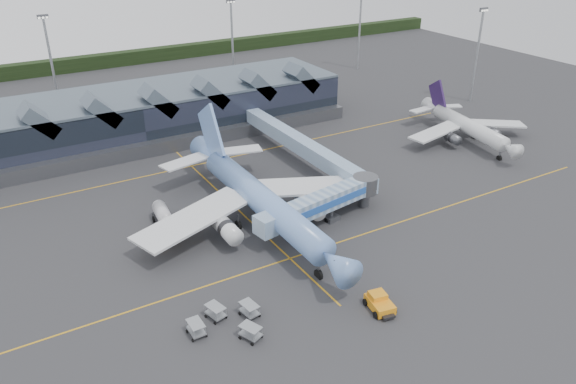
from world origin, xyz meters
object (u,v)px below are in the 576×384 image
main_airliner (258,197)px  jet_bridge (327,201)px  fuel_truck (164,218)px  regional_jet (466,125)px  pushback_tug (380,303)px

main_airliner → jet_bridge: size_ratio=1.96×
main_airliner → fuel_truck: 14.28m
regional_jet → jet_bridge: regional_jet is taller
main_airliner → jet_bridge: bearing=-31.4°
main_airliner → pushback_tug: bearing=-83.9°
jet_bridge → fuel_truck: (-21.80, 11.00, -2.02)m
main_airliner → jet_bridge: (8.91, -5.47, -0.63)m
fuel_truck → jet_bridge: bearing=-20.9°
jet_bridge → pushback_tug: jet_bridge is taller
fuel_truck → pushback_tug: (15.57, -31.48, -0.81)m
regional_jet → fuel_truck: 65.67m
jet_bridge → fuel_truck: 24.51m
main_airliner → regional_jet: size_ratio=1.53×
main_airliner → fuel_truck: main_airliner is taller
jet_bridge → fuel_truck: bearing=143.6°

